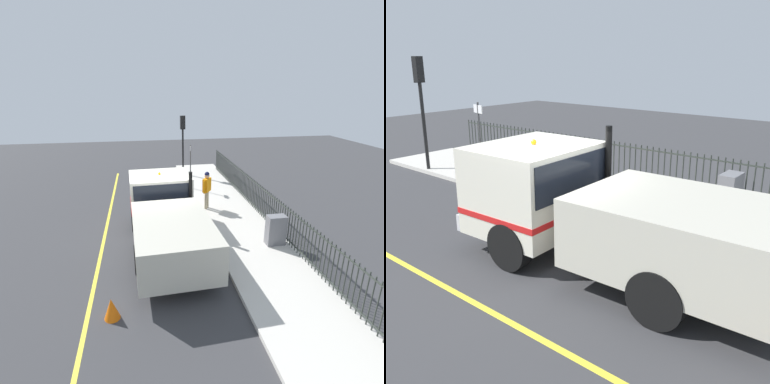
% 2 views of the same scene
% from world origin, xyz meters
% --- Properties ---
extents(ground_plane, '(45.21, 45.21, 0.00)m').
position_xyz_m(ground_plane, '(0.00, 0.00, 0.00)').
color(ground_plane, '#38383A').
rests_on(ground_plane, ground).
extents(sidewalk_slab, '(2.86, 20.55, 0.13)m').
position_xyz_m(sidewalk_slab, '(3.38, 0.00, 0.06)').
color(sidewalk_slab, beige).
rests_on(sidewalk_slab, ground).
extents(lane_marking, '(0.12, 18.50, 0.01)m').
position_xyz_m(lane_marking, '(-2.23, 0.00, 0.00)').
color(lane_marking, yellow).
rests_on(lane_marking, ground).
extents(work_truck, '(2.74, 6.69, 2.62)m').
position_xyz_m(work_truck, '(0.17, -1.13, 1.26)').
color(work_truck, silver).
rests_on(work_truck, ground).
extents(worker_standing, '(0.49, 0.55, 1.82)m').
position_xyz_m(worker_standing, '(2.39, 1.67, 1.24)').
color(worker_standing, orange).
rests_on(worker_standing, sidewalk_slab).
extents(iron_fence, '(0.04, 17.50, 1.39)m').
position_xyz_m(iron_fence, '(4.65, 0.00, 0.83)').
color(iron_fence, '#2D332D').
rests_on(iron_fence, sidewalk_slab).
extents(traffic_light_near, '(0.33, 0.25, 3.83)m').
position_xyz_m(traffic_light_near, '(2.15, 7.89, 2.86)').
color(traffic_light_near, black).
rests_on(traffic_light_near, sidewalk_slab).
extents(utility_cabinet, '(0.69, 0.41, 1.13)m').
position_xyz_m(utility_cabinet, '(4.15, -2.20, 0.69)').
color(utility_cabinet, slate).
rests_on(utility_cabinet, sidewalk_slab).
extents(street_sign, '(0.12, 0.50, 2.53)m').
position_xyz_m(street_sign, '(2.14, 4.85, 1.70)').
color(street_sign, '#4C4C4C').
rests_on(street_sign, sidewalk_slab).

